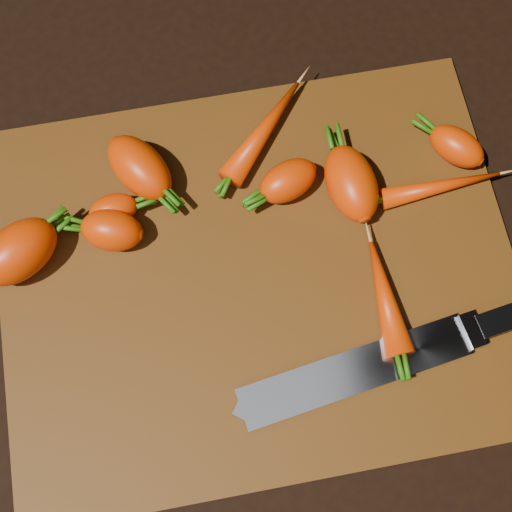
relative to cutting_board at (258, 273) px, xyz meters
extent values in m
cube|color=black|center=(0.00, 0.00, -0.01)|extent=(2.00, 2.00, 0.01)
cube|color=#63350D|center=(0.00, 0.00, 0.00)|extent=(0.50, 0.40, 0.01)
ellipsoid|color=#EC3600|center=(-0.22, 0.05, 0.03)|extent=(0.10, 0.09, 0.05)
ellipsoid|color=#EC3600|center=(-0.13, 0.06, 0.03)|extent=(0.07, 0.06, 0.04)
ellipsoid|color=#EC3600|center=(-0.10, 0.12, 0.03)|extent=(0.08, 0.09, 0.05)
ellipsoid|color=#EC3600|center=(0.10, 0.06, 0.03)|extent=(0.06, 0.09, 0.05)
ellipsoid|color=#EC3600|center=(0.05, 0.08, 0.03)|extent=(0.07, 0.06, 0.04)
ellipsoid|color=#EC3600|center=(-0.13, 0.08, 0.02)|extent=(0.05, 0.04, 0.03)
ellipsoid|color=#EC3600|center=(0.22, 0.09, 0.02)|extent=(0.07, 0.07, 0.04)
ellipsoid|color=#EC3600|center=(0.03, 0.14, 0.02)|extent=(0.11, 0.11, 0.03)
ellipsoid|color=#EC3600|center=(0.20, 0.05, 0.02)|extent=(0.12, 0.03, 0.02)
ellipsoid|color=#EC3600|center=(0.11, -0.05, 0.02)|extent=(0.03, 0.11, 0.03)
cube|color=gray|center=(-0.04, -0.13, 0.01)|extent=(0.22, 0.07, 0.00)
cube|color=gray|center=(0.08, -0.11, 0.01)|extent=(0.02, 0.04, 0.02)
cube|color=black|center=(0.14, -0.10, 0.01)|extent=(0.13, 0.04, 0.02)
cylinder|color=#B2B2B7|center=(0.13, -0.11, 0.02)|extent=(0.01, 0.01, 0.00)
camera|label=1|loc=(-0.04, -0.20, 0.67)|focal=50.00mm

